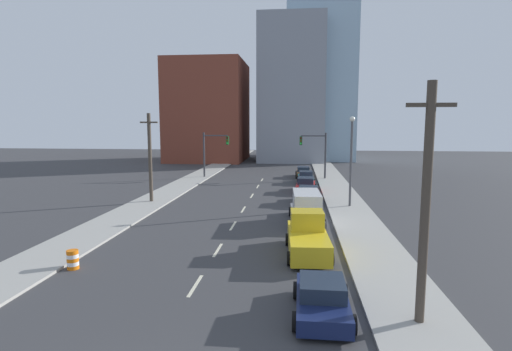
{
  "coord_description": "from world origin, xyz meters",
  "views": [
    {
      "loc": [
        4.39,
        -7.86,
        7.09
      ],
      "look_at": [
        0.54,
        29.52,
        2.2
      ],
      "focal_mm": 28.0,
      "sensor_mm": 36.0,
      "label": 1
    }
  ],
  "objects_px": {
    "box_truck_gray": "(306,208)",
    "sedan_black": "(308,195)",
    "sedan_red": "(306,185)",
    "sedan_brown": "(303,172)",
    "sedan_navy": "(322,299)",
    "traffic_signal_right": "(318,150)",
    "utility_pole_right_near": "(426,204)",
    "traffic_barrel": "(73,260)",
    "sedan_teal": "(306,178)",
    "street_lamp": "(351,155)",
    "pickup_truck_yellow": "(308,238)",
    "utility_pole_left_mid": "(150,157)",
    "traffic_signal_left": "(211,149)"
  },
  "relations": [
    {
      "from": "street_lamp",
      "to": "pickup_truck_yellow",
      "type": "xyz_separation_m",
      "value": [
        -3.9,
        -12.71,
        -3.59
      ]
    },
    {
      "from": "traffic_signal_right",
      "to": "traffic_barrel",
      "type": "bearing_deg",
      "value": -112.01
    },
    {
      "from": "sedan_navy",
      "to": "traffic_signal_right",
      "type": "bearing_deg",
      "value": 87.77
    },
    {
      "from": "pickup_truck_yellow",
      "to": "sedan_navy",
      "type": "bearing_deg",
      "value": -89.98
    },
    {
      "from": "sedan_black",
      "to": "sedan_brown",
      "type": "relative_size",
      "value": 0.94
    },
    {
      "from": "traffic_signal_right",
      "to": "sedan_brown",
      "type": "bearing_deg",
      "value": 135.2
    },
    {
      "from": "utility_pole_right_near",
      "to": "sedan_brown",
      "type": "relative_size",
      "value": 1.78
    },
    {
      "from": "traffic_signal_left",
      "to": "box_truck_gray",
      "type": "distance_m",
      "value": 26.15
    },
    {
      "from": "sedan_red",
      "to": "sedan_brown",
      "type": "height_order",
      "value": "sedan_red"
    },
    {
      "from": "traffic_barrel",
      "to": "street_lamp",
      "type": "bearing_deg",
      "value": 46.45
    },
    {
      "from": "traffic_signal_left",
      "to": "sedan_brown",
      "type": "bearing_deg",
      "value": 8.36
    },
    {
      "from": "traffic_signal_left",
      "to": "traffic_signal_right",
      "type": "distance_m",
      "value": 13.87
    },
    {
      "from": "sedan_navy",
      "to": "pickup_truck_yellow",
      "type": "relative_size",
      "value": 0.77
    },
    {
      "from": "box_truck_gray",
      "to": "sedan_black",
      "type": "distance_m",
      "value": 7.34
    },
    {
      "from": "pickup_truck_yellow",
      "to": "box_truck_gray",
      "type": "relative_size",
      "value": 0.86
    },
    {
      "from": "street_lamp",
      "to": "box_truck_gray",
      "type": "bearing_deg",
      "value": -123.23
    },
    {
      "from": "sedan_black",
      "to": "traffic_barrel",
      "type": "bearing_deg",
      "value": -120.52
    },
    {
      "from": "utility_pole_right_near",
      "to": "sedan_navy",
      "type": "xyz_separation_m",
      "value": [
        -3.41,
        0.38,
        -3.74
      ]
    },
    {
      "from": "traffic_signal_right",
      "to": "sedan_navy",
      "type": "xyz_separation_m",
      "value": [
        -1.67,
        -37.04,
        -3.16
      ]
    },
    {
      "from": "traffic_signal_left",
      "to": "utility_pole_left_mid",
      "type": "height_order",
      "value": "utility_pole_left_mid"
    },
    {
      "from": "utility_pole_left_mid",
      "to": "sedan_red",
      "type": "xyz_separation_m",
      "value": [
        14.02,
        7.18,
        -3.43
      ]
    },
    {
      "from": "traffic_signal_right",
      "to": "sedan_teal",
      "type": "xyz_separation_m",
      "value": [
        -1.57,
        -3.48,
        -3.14
      ]
    },
    {
      "from": "traffic_barrel",
      "to": "pickup_truck_yellow",
      "type": "relative_size",
      "value": 0.17
    },
    {
      "from": "sedan_navy",
      "to": "sedan_black",
      "type": "bearing_deg",
      "value": 90.27
    },
    {
      "from": "utility_pole_left_mid",
      "to": "sedan_brown",
      "type": "bearing_deg",
      "value": 53.33
    },
    {
      "from": "traffic_signal_left",
      "to": "traffic_signal_right",
      "type": "relative_size",
      "value": 1.0
    },
    {
      "from": "street_lamp",
      "to": "sedan_black",
      "type": "distance_m",
      "value": 5.39
    },
    {
      "from": "street_lamp",
      "to": "pickup_truck_yellow",
      "type": "relative_size",
      "value": 1.41
    },
    {
      "from": "traffic_barrel",
      "to": "box_truck_gray",
      "type": "height_order",
      "value": "box_truck_gray"
    },
    {
      "from": "sedan_black",
      "to": "sedan_teal",
      "type": "height_order",
      "value": "sedan_black"
    },
    {
      "from": "traffic_signal_left",
      "to": "sedan_brown",
      "type": "relative_size",
      "value": 1.24
    },
    {
      "from": "utility_pole_left_mid",
      "to": "sedan_teal",
      "type": "bearing_deg",
      "value": 43.56
    },
    {
      "from": "traffic_signal_right",
      "to": "utility_pole_left_mid",
      "type": "xyz_separation_m",
      "value": [
        -15.73,
        -16.95,
        0.32
      ]
    },
    {
      "from": "utility_pole_left_mid",
      "to": "street_lamp",
      "type": "xyz_separation_m",
      "value": [
        17.6,
        -0.34,
        0.38
      ]
    },
    {
      "from": "street_lamp",
      "to": "sedan_brown",
      "type": "xyz_separation_m",
      "value": [
        -3.66,
        19.06,
        -3.85
      ]
    },
    {
      "from": "utility_pole_right_near",
      "to": "pickup_truck_yellow",
      "type": "xyz_separation_m",
      "value": [
        -3.76,
        7.43,
        -3.46
      ]
    },
    {
      "from": "box_truck_gray",
      "to": "pickup_truck_yellow",
      "type": "bearing_deg",
      "value": -93.12
    },
    {
      "from": "sedan_brown",
      "to": "sedan_navy",
      "type": "bearing_deg",
      "value": -90.36
    },
    {
      "from": "sedan_navy",
      "to": "sedan_black",
      "type": "xyz_separation_m",
      "value": [
        0.03,
        21.25,
        0.06
      ]
    },
    {
      "from": "utility_pole_right_near",
      "to": "sedan_black",
      "type": "distance_m",
      "value": 22.21
    },
    {
      "from": "sedan_red",
      "to": "traffic_signal_left",
      "type": "bearing_deg",
      "value": 144.45
    },
    {
      "from": "sedan_red",
      "to": "sedan_teal",
      "type": "relative_size",
      "value": 1.09
    },
    {
      "from": "utility_pole_right_near",
      "to": "utility_pole_left_mid",
      "type": "height_order",
      "value": "utility_pole_right_near"
    },
    {
      "from": "traffic_signal_left",
      "to": "traffic_signal_right",
      "type": "xyz_separation_m",
      "value": [
        13.87,
        0.0,
        0.0
      ]
    },
    {
      "from": "traffic_signal_right",
      "to": "utility_pole_right_near",
      "type": "bearing_deg",
      "value": -87.34
    },
    {
      "from": "box_truck_gray",
      "to": "sedan_red",
      "type": "relative_size",
      "value": 1.33
    },
    {
      "from": "box_truck_gray",
      "to": "sedan_black",
      "type": "relative_size",
      "value": 1.41
    },
    {
      "from": "utility_pole_left_mid",
      "to": "pickup_truck_yellow",
      "type": "height_order",
      "value": "utility_pole_left_mid"
    },
    {
      "from": "traffic_barrel",
      "to": "box_truck_gray",
      "type": "relative_size",
      "value": 0.15
    },
    {
      "from": "box_truck_gray",
      "to": "sedan_teal",
      "type": "relative_size",
      "value": 1.45
    }
  ]
}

